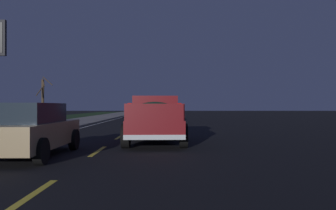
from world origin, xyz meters
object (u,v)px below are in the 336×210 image
sedan_tan (28,129)px  sedan_blue (161,112)px  pickup_truck (155,118)px  bare_tree_far (43,98)px  sedan_white (160,113)px

sedan_tan → sedan_blue: size_ratio=1.00×
pickup_truck → sedan_blue: size_ratio=1.24×
sedan_tan → bare_tree_far: bearing=19.1°
sedan_blue → sedan_white: (-8.93, -0.03, 0.00)m
sedan_blue → sedan_tan: bearing=173.6°
sedan_white → bare_tree_far: (6.42, 12.85, 1.54)m
sedan_tan → sedan_white: 21.20m
pickup_truck → sedan_blue: pickup_truck is taller
pickup_truck → sedan_tan: (-3.85, 3.53, -0.20)m
pickup_truck → sedan_blue: (26.01, 0.16, -0.20)m
sedan_tan → sedan_blue: 30.05m
pickup_truck → bare_tree_far: 26.88m
sedan_blue → sedan_white: size_ratio=1.00×
sedan_blue → sedan_white: same height
sedan_tan → sedan_white: size_ratio=1.00×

